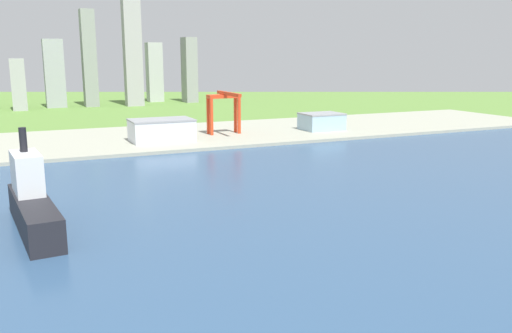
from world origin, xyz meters
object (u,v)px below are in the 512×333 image
warehouse_main (162,130)px  warehouse_annex (321,121)px  port_crane_red (225,103)px  cargo_ship (32,202)px

warehouse_main → warehouse_annex: size_ratio=1.35×
port_crane_red → warehouse_annex: bearing=-6.5°
port_crane_red → warehouse_annex: port_crane_red is taller
cargo_ship → warehouse_main: cargo_ship is taller
cargo_ship → port_crane_red: size_ratio=1.40×
port_crane_red → warehouse_main: bearing=-165.2°
cargo_ship → port_crane_red: bearing=51.5°
cargo_ship → port_crane_red: 248.12m
cargo_ship → warehouse_annex: bearing=37.4°
port_crane_red → warehouse_main: size_ratio=1.01×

